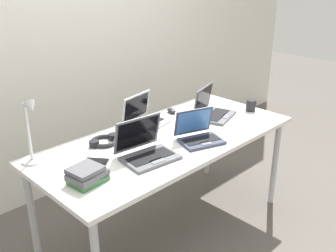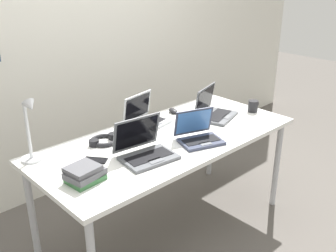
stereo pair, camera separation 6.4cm
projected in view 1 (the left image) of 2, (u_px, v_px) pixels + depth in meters
ground_plane at (168, 229)px, 2.88m from camera, size 12.00×12.00×0.00m
wall_back at (69, 32)px, 3.09m from camera, size 6.00×0.13×2.60m
desk at (168, 145)px, 2.61m from camera, size 1.80×0.80×0.74m
desk_lamp at (31, 132)px, 2.17m from camera, size 0.12×0.18×0.40m
laptop_near_lamp at (213, 111)px, 2.92m from camera, size 0.36×0.32×0.22m
laptop_by_keyboard at (199, 135)px, 2.52m from camera, size 0.33×0.30×0.20m
laptop_front_right at (146, 150)px, 2.31m from camera, size 0.34×0.30×0.23m
laptop_far_corner at (145, 119)px, 2.78m from camera, size 0.32×0.28×0.21m
computer_mouse at (171, 111)px, 3.00m from camera, size 0.08×0.11×0.03m
cell_phone at (96, 161)px, 2.27m from camera, size 0.13×0.15×0.01m
headphones at (104, 141)px, 2.50m from camera, size 0.21×0.18×0.04m
pill_bottle at (140, 136)px, 2.50m from camera, size 0.04×0.04×0.08m
book_stack at (87, 175)px, 2.04m from camera, size 0.21×0.18×0.09m
coffee_mug at (251, 105)px, 3.04m from camera, size 0.11×0.08×0.09m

